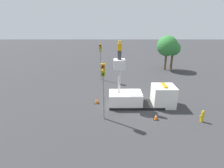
% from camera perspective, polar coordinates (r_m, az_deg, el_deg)
% --- Properties ---
extents(ground_plane, '(120.00, 120.00, 0.00)m').
position_cam_1_polar(ground_plane, '(18.35, 7.81, -6.92)').
color(ground_plane, '#38383A').
extents(bucket_truck, '(6.61, 2.11, 4.82)m').
position_cam_1_polar(bucket_truck, '(18.01, 9.88, -4.13)').
color(bucket_truck, black).
rests_on(bucket_truck, ground).
extents(worker, '(0.40, 0.26, 1.75)m').
position_cam_1_polar(worker, '(16.35, 2.55, 11.00)').
color(worker, '#38383D').
rests_on(worker, bucket_truck).
extents(traffic_light_pole, '(0.34, 0.57, 5.25)m').
position_cam_1_polar(traffic_light_pole, '(14.26, -2.87, 1.31)').
color(traffic_light_pole, gray).
rests_on(traffic_light_pole, ground).
extents(traffic_light_across, '(0.34, 0.57, 5.35)m').
position_cam_1_polar(traffic_light_across, '(24.41, -3.70, 9.65)').
color(traffic_light_across, gray).
rests_on(traffic_light_across, ground).
extents(fire_hydrant, '(0.48, 0.24, 1.10)m').
position_cam_1_polar(fire_hydrant, '(17.14, 27.45, -9.33)').
color(fire_hydrant, gold).
rests_on(fire_hydrant, ground).
extents(traffic_cone_rear, '(0.47, 0.47, 0.65)m').
position_cam_1_polar(traffic_cone_rear, '(18.54, -4.98, -5.41)').
color(traffic_cone_rear, black).
rests_on(traffic_cone_rear, ground).
extents(traffic_cone_curbside, '(0.41, 0.41, 0.55)m').
position_cam_1_polar(traffic_cone_curbside, '(16.20, 14.22, -10.37)').
color(traffic_cone_curbside, black).
rests_on(traffic_cone_curbside, ground).
extents(tree_left_bg, '(3.40, 3.40, 5.82)m').
position_cam_1_polar(tree_left_bg, '(31.23, 17.63, 11.73)').
color(tree_left_bg, brown).
rests_on(tree_left_bg, ground).
extents(tree_right_bg, '(2.41, 2.41, 4.89)m').
position_cam_1_polar(tree_right_bg, '(31.72, 19.41, 10.80)').
color(tree_right_bg, brown).
rests_on(tree_right_bg, ground).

